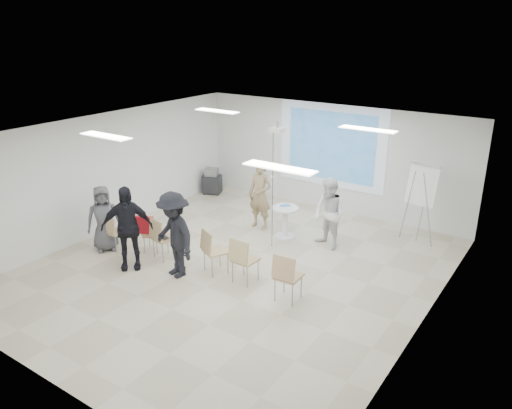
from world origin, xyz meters
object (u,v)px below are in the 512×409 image
Objects in this scene: pedestal_table at (285,220)px; player_right at (329,210)px; audience_mid at (174,229)px; player_left at (260,190)px; flipchart_easel at (422,185)px; av_cart at (212,182)px; laptop at (165,236)px; audience_outer at (103,215)px; chair_far_left at (112,230)px; chair_left_mid at (151,233)px; chair_right_inner at (243,257)px; chair_center at (212,248)px; audience_left at (126,222)px; chair_left_inner at (161,235)px; chair_right_far at (286,274)px.

player_right is (1.14, 0.10, 0.48)m from pedestal_table.
player_left is at bearing 105.96° from audience_mid.
flipchart_easel reaches higher than av_cart.
audience_outer is (-1.47, -0.48, 0.35)m from laptop.
laptop is at bearing 10.51° from chair_far_left.
chair_right_inner reaches higher than chair_left_mid.
chair_center is 1.92m from audience_left.
chair_right_inner is at bearing 36.70° from audience_mid.
player_right is at bearing 14.13° from chair_left_mid.
audience_left reaches higher than av_cart.
player_right is 1.91× the size of chair_center.
laptop is 6.10m from flipchart_easel.
chair_far_left is 0.49× the size of audience_outer.
audience_outer is (-0.16, -0.07, 0.37)m from chair_far_left.
chair_right_inner reaches higher than chair_center.
chair_left_mid is at bearing 176.47° from chair_left_inner.
player_right reaches higher than chair_right_far.
chair_left_inner is 0.46× the size of audience_left.
laptop is at bearing -107.01° from player_left.
player_left reaches higher than chair_right_far.
pedestal_table is 0.43× the size of flipchart_easel.
pedestal_table reaches higher than av_cart.
audience_left reaches higher than laptop.
player_left is at bearing 126.96° from chair_center.
chair_far_left is 0.86× the size of chair_right_far.
player_right is at bearing 77.95° from chair_right_inner.
chair_right_far is 0.50× the size of flipchart_easel.
chair_center reaches higher than laptop.
chair_far_left is (-2.10, -3.09, -0.52)m from player_left.
chair_right_far is 4.40m from flipchart_easel.
chair_far_left is at bearing -170.79° from chair_right_inner.
chair_right_inner is at bearing -66.55° from av_cart.
audience_mid is (-2.47, -0.40, 0.46)m from chair_right_far.
chair_right_inner is 1.54m from audience_mid.
chair_right_inner is 0.57× the size of audience_outer.
flipchart_easel is at bearing 19.76° from player_left.
chair_far_left is 0.87× the size of chair_left_inner.
player_left is at bearing 40.65° from chair_left_mid.
pedestal_table is 1.24m from player_right.
player_right is at bearing -129.69° from flipchart_easel.
flipchart_easel reaches higher than chair_center.
laptop is (-3.24, 0.09, -0.07)m from chair_right_far.
player_left is 3.77m from chair_far_left.
chair_left_mid is at bearing -116.40° from player_left.
player_right is at bearing 29.35° from chair_far_left.
chair_right_inner is 0.47× the size of audience_left.
chair_center is (-0.31, -2.47, 0.12)m from pedestal_table.
audience_mid is at bearing -46.66° from chair_left_mid.
chair_center is 0.90m from audience_mid.
chair_center is 2.88m from audience_outer.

